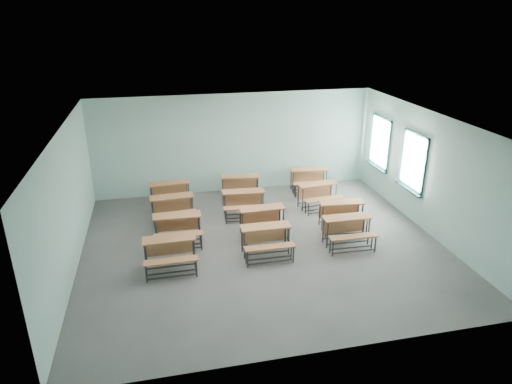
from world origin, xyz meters
TOP-DOWN VIEW (x-y plane):
  - room at (0.08, 0.03)m, footprint 9.04×8.04m
  - desk_unit_r0c0 at (-2.35, -0.62)m, footprint 1.21×0.81m
  - desk_unit_r0c1 at (-0.04, -0.49)m, footprint 1.22×0.82m
  - desk_unit_r0c2 at (2.09, -0.44)m, footprint 1.22×0.83m
  - desk_unit_r1c0 at (-2.10, 0.61)m, footprint 1.23×0.84m
  - desk_unit_r1c1 at (0.13, 0.59)m, footprint 1.23×0.84m
  - desk_unit_r1c2 at (2.32, 0.50)m, footprint 1.29×0.94m
  - desk_unit_r2c0 at (-2.16, 1.90)m, footprint 1.26×0.89m
  - desk_unit_r2c1 at (-0.14, 1.86)m, footprint 1.27×0.91m
  - desk_unit_r2c2 at (2.19, 1.97)m, footprint 1.29×0.94m
  - desk_unit_r3c0 at (-2.18, 3.00)m, footprint 1.28×0.92m
  - desk_unit_r3c1 at (-0.00, 3.13)m, footprint 1.31×0.97m
  - desk_unit_r3c2 at (2.34, 3.29)m, footprint 1.28×0.92m

SIDE VIEW (x-z plane):
  - desk_unit_r0c0 at x=-2.35m, z-range 0.13..0.88m
  - desk_unit_r0c1 at x=-0.04m, z-range 0.13..0.88m
  - desk_unit_r0c2 at x=2.09m, z-range 0.13..0.88m
  - desk_unit_r1c0 at x=-2.10m, z-range 0.13..0.88m
  - desk_unit_r1c1 at x=0.13m, z-range 0.13..0.88m
  - desk_unit_r1c2 at x=2.32m, z-range 0.13..0.88m
  - desk_unit_r2c0 at x=-2.16m, z-range 0.13..0.88m
  - desk_unit_r2c1 at x=-0.14m, z-range 0.13..0.88m
  - desk_unit_r2c2 at x=2.19m, z-range 0.13..0.88m
  - desk_unit_r3c0 at x=-2.18m, z-range 0.13..0.88m
  - desk_unit_r3c1 at x=0.00m, z-range 0.13..0.88m
  - desk_unit_r3c2 at x=2.34m, z-range 0.13..0.88m
  - room at x=0.08m, z-range -0.02..3.22m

